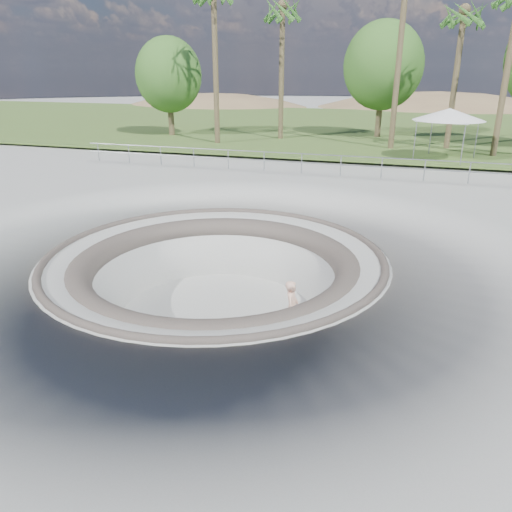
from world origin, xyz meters
name	(u,v)px	position (x,y,z in m)	size (l,w,h in m)	color
ground	(215,256)	(0.00, 0.00, 0.00)	(180.00, 180.00, 0.00)	#AAABA6
skate_bowl	(217,310)	(0.00, 0.00, -1.83)	(14.00, 14.00, 4.10)	#AAABA6
grass_strip	(354,126)	(0.00, 34.00, 0.22)	(180.00, 36.00, 0.12)	#466026
distant_hills	(399,163)	(3.78, 57.17, -7.02)	(103.20, 45.00, 28.60)	brown
safety_railing	(302,163)	(0.00, 12.00, 0.69)	(25.00, 0.06, 1.03)	gray
skateboard	(291,335)	(2.59, -0.82, -1.83)	(0.83, 0.47, 0.08)	brown
skater	(292,308)	(2.59, -0.82, -0.99)	(0.60, 0.40, 1.65)	#E7B195
canopy_white	(449,115)	(7.11, 18.00, 2.77)	(5.30, 5.30, 2.84)	gray
palm_b	(283,14)	(-4.16, 23.63, 8.67)	(2.60, 2.60, 9.85)	brown
palm_d	(464,19)	(7.45, 22.42, 8.01)	(2.60, 2.60, 9.13)	brown
bushy_tree_left	(169,75)	(-12.82, 23.12, 4.69)	(5.06, 4.60, 7.29)	brown
bushy_tree_mid	(383,66)	(2.65, 26.81, 5.34)	(5.78, 5.25, 8.34)	brown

